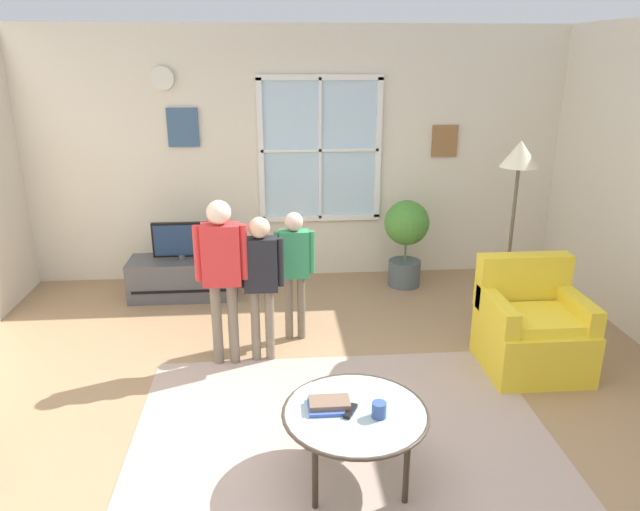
{
  "coord_description": "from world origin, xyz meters",
  "views": [
    {
      "loc": [
        -0.27,
        -3.33,
        2.4
      ],
      "look_at": [
        0.07,
        0.79,
        0.98
      ],
      "focal_mm": 32.79,
      "sensor_mm": 36.0,
      "label": 1
    }
  ],
  "objects_px": {
    "coffee_table": "(355,415)",
    "cup": "(379,410)",
    "person_red_shirt": "(222,264)",
    "person_green_shirt": "(294,261)",
    "person_black_shirt": "(261,273)",
    "potted_plant_by_window": "(406,235)",
    "television": "(181,240)",
    "tv_stand": "(184,278)",
    "floor_lamp": "(518,174)",
    "armchair": "(532,329)",
    "remote_near_books": "(350,411)",
    "book_stack": "(329,404)"
  },
  "relations": [
    {
      "from": "tv_stand",
      "to": "potted_plant_by_window",
      "type": "distance_m",
      "value": 2.39
    },
    {
      "from": "tv_stand",
      "to": "person_black_shirt",
      "type": "height_order",
      "value": "person_black_shirt"
    },
    {
      "from": "television",
      "to": "potted_plant_by_window",
      "type": "bearing_deg",
      "value": 3.07
    },
    {
      "from": "tv_stand",
      "to": "book_stack",
      "type": "distance_m",
      "value": 3.11
    },
    {
      "from": "cup",
      "to": "person_black_shirt",
      "type": "xyz_separation_m",
      "value": [
        -0.68,
        1.53,
        0.28
      ]
    },
    {
      "from": "coffee_table",
      "to": "cup",
      "type": "relative_size",
      "value": 9.33
    },
    {
      "from": "coffee_table",
      "to": "person_black_shirt",
      "type": "distance_m",
      "value": 1.61
    },
    {
      "from": "person_black_shirt",
      "to": "television",
      "type": "bearing_deg",
      "value": 120.59
    },
    {
      "from": "person_green_shirt",
      "to": "person_black_shirt",
      "type": "xyz_separation_m",
      "value": [
        -0.28,
        -0.36,
        0.04
      ]
    },
    {
      "from": "remote_near_books",
      "to": "armchair",
      "type": "bearing_deg",
      "value": 36.37
    },
    {
      "from": "television",
      "to": "armchair",
      "type": "xyz_separation_m",
      "value": [
        2.98,
        -1.7,
        -0.29
      ]
    },
    {
      "from": "armchair",
      "to": "book_stack",
      "type": "distance_m",
      "value": 2.08
    },
    {
      "from": "coffee_table",
      "to": "potted_plant_by_window",
      "type": "relative_size",
      "value": 0.91
    },
    {
      "from": "person_black_shirt",
      "to": "potted_plant_by_window",
      "type": "xyz_separation_m",
      "value": [
        1.53,
        1.54,
        -0.19
      ]
    },
    {
      "from": "book_stack",
      "to": "armchair",
      "type": "bearing_deg",
      "value": 33.14
    },
    {
      "from": "television",
      "to": "person_red_shirt",
      "type": "distance_m",
      "value": 1.56
    },
    {
      "from": "tv_stand",
      "to": "cup",
      "type": "bearing_deg",
      "value": -62.74
    },
    {
      "from": "coffee_table",
      "to": "person_green_shirt",
      "type": "height_order",
      "value": "person_green_shirt"
    },
    {
      "from": "television",
      "to": "floor_lamp",
      "type": "relative_size",
      "value": 0.33
    },
    {
      "from": "armchair",
      "to": "potted_plant_by_window",
      "type": "relative_size",
      "value": 0.92
    },
    {
      "from": "armchair",
      "to": "coffee_table",
      "type": "distance_m",
      "value": 1.98
    },
    {
      "from": "book_stack",
      "to": "cup",
      "type": "distance_m",
      "value": 0.3
    },
    {
      "from": "remote_near_books",
      "to": "floor_lamp",
      "type": "bearing_deg",
      "value": 47.96
    },
    {
      "from": "floor_lamp",
      "to": "potted_plant_by_window",
      "type": "bearing_deg",
      "value": 117.79
    },
    {
      "from": "book_stack",
      "to": "person_green_shirt",
      "type": "relative_size",
      "value": 0.22
    },
    {
      "from": "book_stack",
      "to": "cup",
      "type": "xyz_separation_m",
      "value": [
        0.27,
        -0.11,
        0.02
      ]
    },
    {
      "from": "person_green_shirt",
      "to": "potted_plant_by_window",
      "type": "distance_m",
      "value": 1.72
    },
    {
      "from": "person_red_shirt",
      "to": "potted_plant_by_window",
      "type": "relative_size",
      "value": 1.44
    },
    {
      "from": "tv_stand",
      "to": "book_stack",
      "type": "xyz_separation_m",
      "value": [
        1.25,
        -2.84,
        0.26
      ]
    },
    {
      "from": "coffee_table",
      "to": "cup",
      "type": "bearing_deg",
      "value": -26.57
    },
    {
      "from": "television",
      "to": "cup",
      "type": "relative_size",
      "value": 6.17
    },
    {
      "from": "remote_near_books",
      "to": "person_black_shirt",
      "type": "xyz_separation_m",
      "value": [
        -0.53,
        1.48,
        0.31
      ]
    },
    {
      "from": "armchair",
      "to": "floor_lamp",
      "type": "distance_m",
      "value": 1.29
    },
    {
      "from": "person_black_shirt",
      "to": "potted_plant_by_window",
      "type": "height_order",
      "value": "person_black_shirt"
    },
    {
      "from": "armchair",
      "to": "person_red_shirt",
      "type": "xyz_separation_m",
      "value": [
        -2.45,
        0.25,
        0.53
      ]
    },
    {
      "from": "person_black_shirt",
      "to": "floor_lamp",
      "type": "relative_size",
      "value": 0.7
    },
    {
      "from": "person_black_shirt",
      "to": "tv_stand",
      "type": "bearing_deg",
      "value": 120.54
    },
    {
      "from": "person_red_shirt",
      "to": "person_green_shirt",
      "type": "distance_m",
      "value": 0.72
    },
    {
      "from": "armchair",
      "to": "person_red_shirt",
      "type": "height_order",
      "value": "person_red_shirt"
    },
    {
      "from": "book_stack",
      "to": "remote_near_books",
      "type": "distance_m",
      "value": 0.13
    },
    {
      "from": "remote_near_books",
      "to": "cup",
      "type": "bearing_deg",
      "value": -18.97
    },
    {
      "from": "potted_plant_by_window",
      "to": "cup",
      "type": "bearing_deg",
      "value": -105.32
    },
    {
      "from": "tv_stand",
      "to": "armchair",
      "type": "bearing_deg",
      "value": -29.73
    },
    {
      "from": "armchair",
      "to": "coffee_table",
      "type": "xyz_separation_m",
      "value": [
        -1.59,
        -1.18,
        0.09
      ]
    },
    {
      "from": "television",
      "to": "remote_near_books",
      "type": "height_order",
      "value": "television"
    },
    {
      "from": "potted_plant_by_window",
      "to": "floor_lamp",
      "type": "relative_size",
      "value": 0.55
    },
    {
      "from": "remote_near_books",
      "to": "potted_plant_by_window",
      "type": "height_order",
      "value": "potted_plant_by_window"
    },
    {
      "from": "tv_stand",
      "to": "person_red_shirt",
      "type": "relative_size",
      "value": 0.8
    },
    {
      "from": "television",
      "to": "cup",
      "type": "distance_m",
      "value": 3.32
    },
    {
      "from": "tv_stand",
      "to": "television",
      "type": "relative_size",
      "value": 1.92
    }
  ]
}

